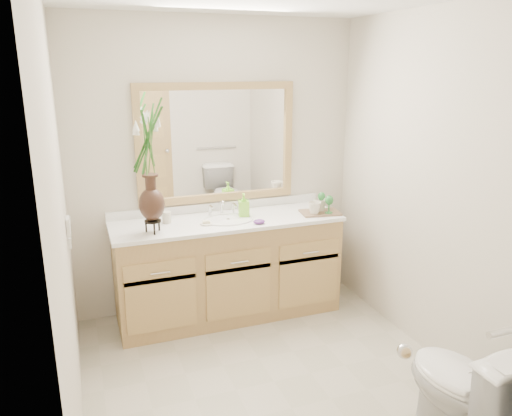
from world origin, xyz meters
name	(u,v)px	position (x,y,z in m)	size (l,w,h in m)	color
floor	(274,381)	(0.00, 0.00, 0.00)	(2.60, 2.60, 0.00)	beige
wall_back	(217,167)	(0.00, 1.30, 1.20)	(2.40, 0.02, 2.40)	beige
wall_front	(413,300)	(0.00, -1.30, 1.20)	(2.40, 0.02, 2.40)	beige
wall_left	(61,229)	(-1.20, 0.00, 1.20)	(0.02, 2.60, 2.40)	beige
wall_right	(440,191)	(1.20, 0.00, 1.20)	(0.02, 2.60, 2.40)	beige
vanity	(228,269)	(0.00, 1.01, 0.40)	(1.80, 0.55, 0.80)	tan
counter	(227,221)	(0.00, 1.01, 0.82)	(1.84, 0.57, 0.03)	white
sink	(228,226)	(0.00, 1.00, 0.78)	(0.38, 0.34, 0.23)	white
mirror	(217,143)	(0.00, 1.28, 1.41)	(1.32, 0.04, 0.97)	white
switch_plate	(68,226)	(-1.19, 0.76, 0.98)	(0.02, 0.12, 0.12)	white
door	(335,362)	(-0.30, -1.29, 1.00)	(0.80, 0.03, 2.00)	tan
toilet	(465,393)	(0.70, -0.92, 0.37)	(0.42, 0.75, 0.74)	white
flower_vase	(149,150)	(-0.61, 0.89, 1.44)	(0.22, 0.22, 0.91)	black
tumbler	(167,217)	(-0.47, 1.09, 0.87)	(0.07, 0.07, 0.09)	beige
soap_dish	(206,223)	(-0.19, 0.94, 0.84)	(0.10, 0.10, 0.03)	beige
soap_bottle	(244,206)	(0.15, 1.06, 0.91)	(0.08, 0.08, 0.17)	#8BEC37
purple_dish	(259,222)	(0.20, 0.82, 0.85)	(0.09, 0.08, 0.03)	#5D297D
tray	(320,213)	(0.77, 0.91, 0.84)	(0.32, 0.21, 0.02)	brown
mug_left	(314,208)	(0.70, 0.87, 0.90)	(0.11, 0.10, 0.11)	beige
mug_right	(320,205)	(0.78, 0.93, 0.90)	(0.11, 0.10, 0.11)	beige
goblet_front	(329,201)	(0.82, 0.85, 0.95)	(0.07, 0.07, 0.15)	#287A33
goblet_back	(322,198)	(0.82, 0.98, 0.94)	(0.07, 0.07, 0.15)	#287A33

